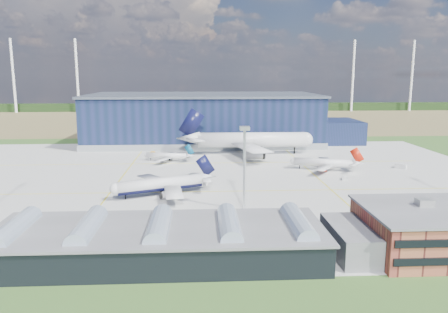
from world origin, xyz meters
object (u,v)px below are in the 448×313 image
light_mast_center (244,155)px  airliner_navy (160,178)px  hangar (209,121)px  gse_tug_c (152,153)px  gse_van_b (401,166)px  car_b (285,232)px  gse_cart_b (254,157)px  gse_van_a (200,181)px  gse_tug_b (141,231)px  gse_cart_a (345,178)px  airliner_widebody (252,132)px  car_a (287,231)px  airliner_red (323,158)px  airliner_regional (167,153)px

light_mast_center → airliner_navy: light_mast_center is taller
hangar → gse_tug_c: hangar is taller
gse_van_b → car_b: (-58.94, -68.21, -0.45)m
gse_tug_c → gse_cart_b: size_ratio=1.06×
gse_van_a → gse_van_b: bearing=-51.6°
gse_tug_b → gse_van_a: (13.77, 45.19, 0.55)m
gse_cart_a → airliner_widebody: bearing=136.6°
gse_tug_b → car_a: bearing=-2.7°
gse_tug_b → gse_van_a: 47.24m
airliner_widebody → gse_van_a: (-23.99, -55.81, -9.21)m
gse_van_b → car_a: gse_van_b is taller
airliner_red → gse_cart_b: bearing=-26.7°
hangar → gse_tug_b: size_ratio=54.32×
airliner_navy → gse_van_b: 96.89m
gse_cart_a → car_a: 59.33m
airliner_navy → airliner_regional: (-2.12, 53.42, -1.87)m
airliner_red → airliner_widebody: size_ratio=0.45×
gse_cart_a → car_b: bearing=-101.8°
light_mast_center → gse_tug_c: light_mast_center is taller
hangar → gse_cart_a: 103.32m
hangar → car_a: size_ratio=41.95×
airliner_widebody → gse_tug_c: 47.10m
gse_van_a → gse_cart_b: gse_van_a is taller
gse_tug_b → gse_van_b: gse_van_b is taller
gse_cart_b → gse_van_a: bearing=-163.5°
airliner_navy → car_a: airliner_navy is taller
gse_cart_a → car_b: size_ratio=0.85×
airliner_red → gse_van_b: 31.66m
gse_van_b → car_a: size_ratio=1.24×
gse_van_a → gse_van_b: gse_van_a is taller
gse_van_a → airliner_regional: bearing=42.6°
airliner_navy → gse_cart_a: 65.06m
airliner_regional → gse_cart_a: 74.81m
light_mast_center → gse_cart_a: bearing=40.3°
hangar → gse_tug_c: bearing=-125.3°
gse_tug_c → gse_tug_b: bearing=-76.0°
light_mast_center → gse_cart_b: bearing=81.1°
gse_cart_b → car_b: 91.83m
gse_cart_a → gse_cart_b: bearing=143.2°
airliner_navy → gse_tug_b: bearing=64.3°
airliner_regional → car_b: 94.37m
light_mast_center → car_b: size_ratio=7.13×
gse_tug_b → car_a: size_ratio=0.77×
gse_cart_b → airliner_navy: bearing=-167.6°
car_a → light_mast_center: bearing=9.6°
gse_tug_c → car_b: size_ratio=0.88×
gse_van_a → car_b: size_ratio=1.60×
car_a → car_b: 0.53m
gse_cart_b → car_a: car_a is taller
car_a → hangar: bearing=-9.0°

